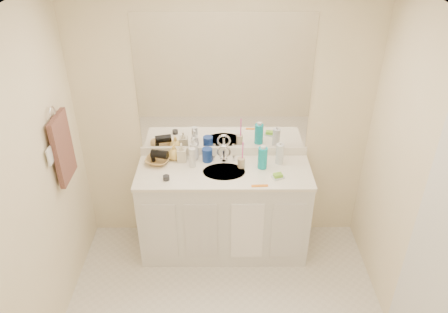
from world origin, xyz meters
The scene contains 29 objects.
ceiling centered at (0.00, 0.00, 2.40)m, with size 2.60×2.60×0.02m, color white.
wall_back centered at (0.00, 1.30, 1.20)m, with size 2.60×0.02×2.40m, color #FEEFC7.
wall_left centered at (-1.30, 0.00, 1.20)m, with size 0.02×2.60×2.40m, color #FEEFC7.
wall_right centered at (1.30, 0.00, 1.20)m, with size 0.02×2.60×2.40m, color #FEEFC7.
vanity_cabinet centered at (0.00, 1.02, 0.42)m, with size 1.50×0.55×0.85m, color silver.
countertop centered at (0.00, 1.02, 0.86)m, with size 1.52×0.57×0.03m, color white.
backsplash centered at (0.00, 1.29, 0.92)m, with size 1.52×0.03×0.08m, color white.
sink_basin centered at (0.00, 1.00, 0.87)m, with size 0.37×0.37×0.02m, color beige.
faucet centered at (0.00, 1.18, 0.94)m, with size 0.02×0.02×0.11m, color silver.
mirror centered at (0.00, 1.29, 1.56)m, with size 1.48×0.01×1.20m, color white.
blue_mug centered at (-0.15, 1.18, 0.94)m, with size 0.09×0.09×0.13m, color navy.
tan_cup centered at (0.15, 1.08, 0.92)m, with size 0.06×0.06×0.09m, color tan.
toothbrush centered at (0.16, 1.08, 1.03)m, with size 0.01×0.01×0.21m, color #FB42B2.
mouthwash_bottle centered at (0.33, 1.07, 0.98)m, with size 0.08×0.08×0.19m, color #0E9EAE.
clear_pump_bottle centered at (0.49, 1.14, 0.97)m, with size 0.07×0.07×0.19m, color silver.
soap_dish centered at (0.45, 0.91, 0.89)m, with size 0.09×0.08×0.01m, color silver.
green_soap centered at (0.45, 0.91, 0.90)m, with size 0.07×0.05×0.03m, color #77BF2E.
orange_comb centered at (0.29, 0.79, 0.88)m, with size 0.14×0.03×0.01m, color orange.
dark_jar centered at (-0.48, 0.88, 0.90)m, with size 0.06×0.06×0.04m, color black.
extra_white_bottle centered at (-0.27, 1.09, 0.97)m, with size 0.06×0.06×0.18m, color silver.
soap_bottle_white centered at (-0.27, 1.22, 0.99)m, with size 0.08×0.08×0.21m, color white.
soap_bottle_cream centered at (-0.38, 1.18, 0.97)m, with size 0.08×0.08×0.18m, color beige.
soap_bottle_yellow centered at (-0.45, 1.21, 0.95)m, with size 0.11×0.11×0.14m, color #F4C95F.
wicker_basket centered at (-0.59, 1.15, 0.91)m, with size 0.21×0.21×0.05m, color #AF8546.
hair_dryer centered at (-0.57, 1.15, 0.97)m, with size 0.07×0.07×0.15m, color black.
towel_ring centered at (-1.27, 0.77, 1.55)m, with size 0.11×0.11×0.01m, color silver.
hand_towel centered at (-1.25, 0.77, 1.25)m, with size 0.04×0.32×0.55m, color #4C2E28.
switch_plate centered at (-1.27, 0.57, 1.30)m, with size 0.01×0.09×0.13m, color white.
door centered at (1.29, -0.30, 1.00)m, with size 0.02×0.82×2.00m, color white.
Camera 1 is at (-0.01, -2.15, 2.95)m, focal length 35.00 mm.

